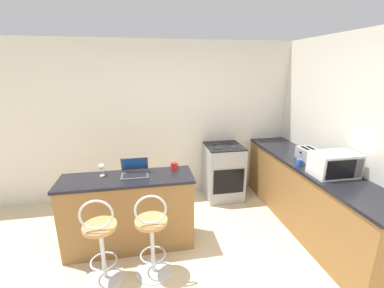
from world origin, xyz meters
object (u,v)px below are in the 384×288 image
object	(u,v)px
mug_blue	(299,162)
wine_glass_short	(101,167)
mug_red	(174,166)
bar_stool_far	(152,237)
laptop	(135,170)
bar_stool_near	(101,243)
microwave	(334,164)
toaster	(308,154)
stove_range	(223,172)

from	to	relation	value
mug_blue	wine_glass_short	bearing A→B (deg)	176.99
mug_red	mug_blue	bearing A→B (deg)	-5.77
bar_stool_far	wine_glass_short	size ratio (longest dim) A/B	6.44
mug_blue	laptop	bearing A→B (deg)	177.05
bar_stool_near	bar_stool_far	xyz separation A→B (m)	(0.51, 0.00, 0.00)
laptop	wine_glass_short	world-z (taller)	laptop
laptop	mug_blue	size ratio (longest dim) A/B	3.46
mug_red	microwave	bearing A→B (deg)	-15.91
bar_stool_near	toaster	distance (m)	2.85
bar_stool_far	microwave	xyz separation A→B (m)	(2.17, 0.14, 0.61)
bar_stool_far	mug_blue	xyz separation A→B (m)	(1.96, 0.50, 0.51)
bar_stool_near	wine_glass_short	size ratio (longest dim) A/B	6.44
microwave	bar_stool_far	bearing A→B (deg)	-176.37
bar_stool_near	bar_stool_far	world-z (taller)	same
microwave	toaster	size ratio (longest dim) A/B	1.74
bar_stool_near	stove_range	bearing A→B (deg)	41.17
toaster	stove_range	size ratio (longest dim) A/B	0.32
mug_blue	toaster	bearing A→B (deg)	37.23
bar_stool_near	laptop	distance (m)	0.88
bar_stool_near	mug_blue	world-z (taller)	mug_blue
stove_range	microwave	bearing A→B (deg)	-57.18
microwave	wine_glass_short	size ratio (longest dim) A/B	3.37
stove_range	wine_glass_short	size ratio (longest dim) A/B	6.11
bar_stool_far	mug_red	world-z (taller)	mug_red
bar_stool_near	stove_range	distance (m)	2.36
stove_range	laptop	bearing A→B (deg)	-146.52
wine_glass_short	mug_red	bearing A→B (deg)	2.24
bar_stool_near	mug_blue	bearing A→B (deg)	11.45
bar_stool_far	wine_glass_short	distance (m)	1.02
bar_stool_far	microwave	bearing A→B (deg)	3.63
wine_glass_short	mug_blue	xyz separation A→B (m)	(2.50, -0.13, -0.07)
microwave	laptop	bearing A→B (deg)	168.58
stove_range	mug_blue	distance (m)	1.36
microwave	toaster	bearing A→B (deg)	86.86
stove_range	toaster	bearing A→B (deg)	-42.55
toaster	mug_red	bearing A→B (deg)	-179.34
wine_glass_short	mug_red	xyz separation A→B (m)	(0.87, 0.03, -0.06)
bar_stool_far	laptop	bearing A→B (deg)	104.78
bar_stool_near	laptop	bearing A→B (deg)	60.09
stove_range	bar_stool_far	bearing A→B (deg)	-129.14
bar_stool_near	wine_glass_short	xyz separation A→B (m)	(-0.03, 0.63, 0.58)
bar_stool_far	mug_red	distance (m)	0.90
toaster	wine_glass_short	bearing A→B (deg)	-178.84
laptop	wine_glass_short	distance (m)	0.39
mug_red	toaster	bearing A→B (deg)	0.66
mug_blue	stove_range	bearing A→B (deg)	123.51
mug_blue	bar_stool_far	bearing A→B (deg)	-165.67
laptop	mug_red	bearing A→B (deg)	6.58
microwave	wine_glass_short	bearing A→B (deg)	169.70
toaster	wine_glass_short	size ratio (longest dim) A/B	1.94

